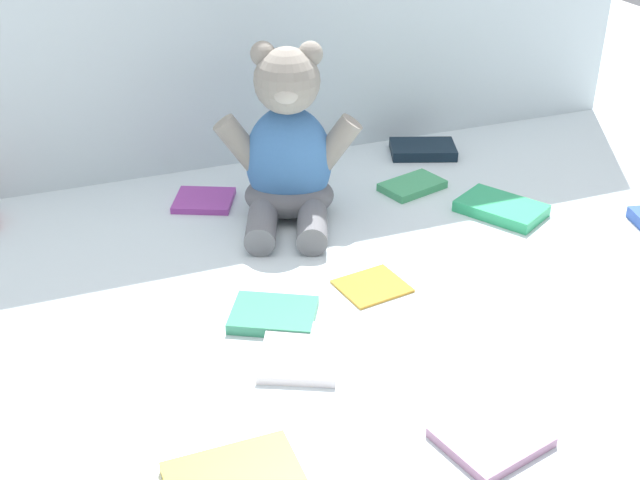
{
  "coord_description": "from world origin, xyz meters",
  "views": [
    {
      "loc": [
        -0.32,
        -0.98,
        0.63
      ],
      "look_at": [
        0.02,
        -0.1,
        0.1
      ],
      "focal_mm": 45.9,
      "sensor_mm": 36.0,
      "label": 1
    }
  ],
  "objects_px": {
    "book_case_5": "(423,149)",
    "book_case_8": "(300,352)",
    "book_case_10": "(491,437)",
    "book_case_2": "(233,476)",
    "book_case_7": "(204,200)",
    "teddy_bear": "(288,155)",
    "book_case_1": "(274,315)",
    "book_case_4": "(412,186)",
    "book_case_6": "(372,285)",
    "book_case_3": "(501,208)"
  },
  "relations": [
    {
      "from": "book_case_2",
      "to": "book_case_8",
      "type": "height_order",
      "value": "book_case_2"
    },
    {
      "from": "book_case_7",
      "to": "book_case_10",
      "type": "xyz_separation_m",
      "value": [
        0.15,
        -0.68,
        0.0
      ]
    },
    {
      "from": "book_case_1",
      "to": "book_case_3",
      "type": "relative_size",
      "value": 0.82
    },
    {
      "from": "book_case_2",
      "to": "book_case_5",
      "type": "bearing_deg",
      "value": -39.84
    },
    {
      "from": "book_case_6",
      "to": "book_case_10",
      "type": "distance_m",
      "value": 0.33
    },
    {
      "from": "book_case_2",
      "to": "book_case_5",
      "type": "distance_m",
      "value": 0.9
    },
    {
      "from": "book_case_2",
      "to": "book_case_4",
      "type": "height_order",
      "value": "same"
    },
    {
      "from": "book_case_1",
      "to": "book_case_10",
      "type": "relative_size",
      "value": 1.05
    },
    {
      "from": "book_case_4",
      "to": "book_case_6",
      "type": "bearing_deg",
      "value": 127.73
    },
    {
      "from": "book_case_5",
      "to": "book_case_10",
      "type": "height_order",
      "value": "book_case_5"
    },
    {
      "from": "book_case_1",
      "to": "book_case_7",
      "type": "height_order",
      "value": "book_case_1"
    },
    {
      "from": "book_case_5",
      "to": "book_case_6",
      "type": "height_order",
      "value": "book_case_5"
    },
    {
      "from": "book_case_10",
      "to": "book_case_2",
      "type": "bearing_deg",
      "value": -112.73
    },
    {
      "from": "teddy_bear",
      "to": "book_case_2",
      "type": "distance_m",
      "value": 0.61
    },
    {
      "from": "book_case_3",
      "to": "book_case_7",
      "type": "height_order",
      "value": "book_case_3"
    },
    {
      "from": "book_case_6",
      "to": "book_case_8",
      "type": "bearing_deg",
      "value": 118.37
    },
    {
      "from": "book_case_1",
      "to": "book_case_2",
      "type": "distance_m",
      "value": 0.29
    },
    {
      "from": "book_case_2",
      "to": "book_case_3",
      "type": "bearing_deg",
      "value": -54.26
    },
    {
      "from": "book_case_7",
      "to": "book_case_10",
      "type": "relative_size",
      "value": 0.91
    },
    {
      "from": "book_case_6",
      "to": "book_case_7",
      "type": "distance_m",
      "value": 0.38
    },
    {
      "from": "book_case_1",
      "to": "book_case_3",
      "type": "xyz_separation_m",
      "value": [
        0.45,
        0.16,
        0.0
      ]
    },
    {
      "from": "book_case_2",
      "to": "book_case_7",
      "type": "distance_m",
      "value": 0.65
    },
    {
      "from": "book_case_1",
      "to": "book_case_2",
      "type": "xyz_separation_m",
      "value": [
        -0.13,
        -0.26,
        -0.0
      ]
    },
    {
      "from": "book_case_4",
      "to": "book_case_7",
      "type": "bearing_deg",
      "value": 61.76
    },
    {
      "from": "book_case_8",
      "to": "teddy_bear",
      "type": "bearing_deg",
      "value": 98.14
    },
    {
      "from": "book_case_4",
      "to": "book_case_5",
      "type": "xyz_separation_m",
      "value": [
        0.09,
        0.13,
        0.0
      ]
    },
    {
      "from": "teddy_bear",
      "to": "book_case_5",
      "type": "height_order",
      "value": "teddy_bear"
    },
    {
      "from": "book_case_2",
      "to": "book_case_6",
      "type": "height_order",
      "value": "book_case_2"
    },
    {
      "from": "book_case_3",
      "to": "book_case_7",
      "type": "xyz_separation_m",
      "value": [
        -0.46,
        0.22,
        -0.0
      ]
    },
    {
      "from": "book_case_5",
      "to": "book_case_6",
      "type": "relative_size",
      "value": 1.34
    },
    {
      "from": "book_case_5",
      "to": "book_case_6",
      "type": "xyz_separation_m",
      "value": [
        -0.29,
        -0.4,
        -0.01
      ]
    },
    {
      "from": "book_case_5",
      "to": "book_case_10",
      "type": "xyz_separation_m",
      "value": [
        -0.3,
        -0.74,
        -0.0
      ]
    },
    {
      "from": "teddy_bear",
      "to": "book_case_8",
      "type": "relative_size",
      "value": 2.42
    },
    {
      "from": "teddy_bear",
      "to": "book_case_10",
      "type": "height_order",
      "value": "teddy_bear"
    },
    {
      "from": "teddy_bear",
      "to": "book_case_4",
      "type": "relative_size",
      "value": 2.64
    },
    {
      "from": "teddy_bear",
      "to": "book_case_8",
      "type": "distance_m",
      "value": 0.4
    },
    {
      "from": "book_case_8",
      "to": "book_case_1",
      "type": "bearing_deg",
      "value": 119.23
    },
    {
      "from": "teddy_bear",
      "to": "book_case_5",
      "type": "bearing_deg",
      "value": 45.13
    },
    {
      "from": "book_case_4",
      "to": "book_case_10",
      "type": "bearing_deg",
      "value": 145.28
    },
    {
      "from": "book_case_3",
      "to": "book_case_2",
      "type": "bearing_deg",
      "value": 5.47
    },
    {
      "from": "book_case_3",
      "to": "book_case_6",
      "type": "bearing_deg",
      "value": -6.1
    },
    {
      "from": "book_case_5",
      "to": "book_case_8",
      "type": "xyz_separation_m",
      "value": [
        -0.44,
        -0.52,
        -0.0
      ]
    },
    {
      "from": "book_case_2",
      "to": "book_case_8",
      "type": "relative_size",
      "value": 1.15
    },
    {
      "from": "book_case_7",
      "to": "book_case_10",
      "type": "bearing_deg",
      "value": -143.0
    },
    {
      "from": "teddy_bear",
      "to": "book_case_8",
      "type": "bearing_deg",
      "value": -86.21
    },
    {
      "from": "book_case_4",
      "to": "book_case_8",
      "type": "distance_m",
      "value": 0.52
    },
    {
      "from": "book_case_4",
      "to": "book_case_3",
      "type": "bearing_deg",
      "value": -160.51
    },
    {
      "from": "book_case_3",
      "to": "book_case_7",
      "type": "distance_m",
      "value": 0.5
    },
    {
      "from": "book_case_4",
      "to": "book_case_10",
      "type": "relative_size",
      "value": 1.02
    },
    {
      "from": "book_case_6",
      "to": "book_case_4",
      "type": "bearing_deg",
      "value": -45.26
    }
  ]
}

